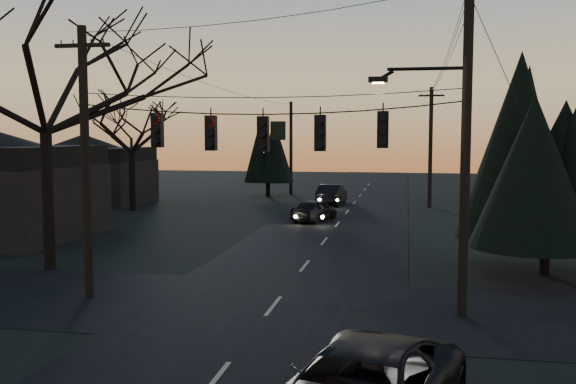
% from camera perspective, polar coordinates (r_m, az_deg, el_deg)
% --- Properties ---
extents(main_road, '(8.00, 120.00, 0.02)m').
position_cam_1_polar(main_road, '(29.25, 2.74, -5.03)').
color(main_road, black).
rests_on(main_road, ground).
extents(cross_road, '(60.00, 7.00, 0.02)m').
position_cam_1_polar(cross_road, '(19.63, -1.31, -10.11)').
color(cross_road, black).
rests_on(cross_road, ground).
extents(utility_pole_right, '(5.00, 0.30, 10.00)m').
position_cam_1_polar(utility_pole_right, '(19.30, 15.17, -10.57)').
color(utility_pole_right, black).
rests_on(utility_pole_right, ground).
extents(utility_pole_left, '(1.80, 0.30, 8.50)m').
position_cam_1_polar(utility_pole_left, '(21.63, -17.25, -8.92)').
color(utility_pole_left, black).
rests_on(utility_pole_left, ground).
extents(utility_pole_far_r, '(1.80, 0.30, 8.50)m').
position_cam_1_polar(utility_pole_far_r, '(46.84, 12.45, -1.33)').
color(utility_pole_far_r, black).
rests_on(utility_pole_far_r, ground).
extents(utility_pole_far_l, '(0.30, 0.30, 8.00)m').
position_cam_1_polar(utility_pole_far_l, '(55.66, 0.26, -0.20)').
color(utility_pole_far_l, black).
rests_on(utility_pole_far_l, ground).
extents(span_signal_assembly, '(11.50, 0.44, 1.58)m').
position_cam_1_polar(span_signal_assembly, '(18.99, -2.05, 5.38)').
color(span_signal_assembly, black).
rests_on(span_signal_assembly, ground).
extents(bare_tree_left, '(9.04, 9.04, 10.46)m').
position_cam_1_polar(bare_tree_left, '(26.06, -20.88, 9.51)').
color(bare_tree_left, black).
rests_on(bare_tree_left, ground).
extents(evergreen_right, '(4.76, 4.76, 7.75)m').
position_cam_1_polar(evergreen_right, '(25.19, 22.13, 3.17)').
color(evergreen_right, black).
rests_on(evergreen_right, ground).
extents(bare_tree_dist, '(6.11, 6.11, 7.91)m').
position_cam_1_polar(bare_tree_dist, '(44.80, -13.77, 5.44)').
color(bare_tree_dist, black).
rests_on(bare_tree_dist, ground).
extents(evergreen_dist, '(3.46, 3.46, 5.39)m').
position_cam_1_polar(evergreen_dist, '(53.61, -1.80, 3.11)').
color(evergreen_dist, black).
rests_on(evergreen_dist, ground).
extents(house_left_far, '(9.00, 7.00, 5.20)m').
position_cam_1_polar(house_left_far, '(50.60, -17.66, 1.98)').
color(house_left_far, black).
rests_on(house_left_far, ground).
extents(sedan_oncoming_a, '(2.68, 4.19, 1.33)m').
position_cam_1_polar(sedan_oncoming_a, '(38.24, 2.33, -1.64)').
color(sedan_oncoming_a, black).
rests_on(sedan_oncoming_a, ground).
extents(sedan_oncoming_b, '(1.91, 4.67, 1.51)m').
position_cam_1_polar(sedan_oncoming_b, '(47.39, 3.93, -0.23)').
color(sedan_oncoming_b, black).
rests_on(sedan_oncoming_b, ground).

